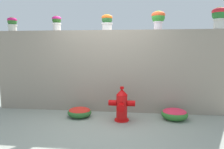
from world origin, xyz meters
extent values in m
plane|color=gray|center=(0.00, 0.00, 0.00)|extent=(24.00, 24.00, 0.00)
cube|color=gray|center=(0.00, 1.03, 0.98)|extent=(5.57, 0.30, 1.97)
cylinder|color=beige|center=(-2.42, 1.01, 2.05)|extent=(0.19, 0.19, 0.16)
cylinder|color=beige|center=(-2.42, 1.01, 2.11)|extent=(0.23, 0.23, 0.03)
sphere|color=#2D6729|center=(-2.42, 1.01, 2.21)|extent=(0.22, 0.22, 0.22)
ellipsoid|color=#CF1D65|center=(-2.42, 1.01, 2.24)|extent=(0.23, 0.23, 0.12)
cylinder|color=silver|center=(-1.26, 1.01, 2.06)|extent=(0.18, 0.18, 0.19)
cylinder|color=silver|center=(-1.26, 1.01, 2.14)|extent=(0.21, 0.21, 0.03)
sphere|color=#27541E|center=(-1.26, 1.01, 2.23)|extent=(0.21, 0.21, 0.21)
ellipsoid|color=#BE206F|center=(-1.26, 1.01, 2.26)|extent=(0.22, 0.22, 0.12)
cylinder|color=silver|center=(-0.03, 1.03, 2.05)|extent=(0.23, 0.23, 0.17)
cylinder|color=silver|center=(-0.03, 1.03, 2.12)|extent=(0.27, 0.27, 0.03)
sphere|color=#285D2C|center=(-0.03, 1.03, 2.22)|extent=(0.25, 0.25, 0.25)
ellipsoid|color=orange|center=(-0.03, 1.03, 2.27)|extent=(0.26, 0.26, 0.14)
cylinder|color=silver|center=(1.17, 1.01, 2.06)|extent=(0.19, 0.19, 0.19)
cylinder|color=silver|center=(1.17, 1.01, 2.14)|extent=(0.22, 0.22, 0.03)
sphere|color=#2E812B|center=(1.17, 1.01, 2.25)|extent=(0.30, 0.30, 0.30)
ellipsoid|color=#EA5327|center=(1.17, 1.01, 2.31)|extent=(0.31, 0.31, 0.16)
cylinder|color=beige|center=(2.50, 0.99, 2.08)|extent=(0.21, 0.21, 0.23)
cylinder|color=beige|center=(2.50, 0.99, 2.18)|extent=(0.25, 0.25, 0.03)
sphere|color=#276F2C|center=(2.50, 0.99, 2.30)|extent=(0.31, 0.31, 0.31)
ellipsoid|color=red|center=(2.50, 0.99, 2.35)|extent=(0.33, 0.33, 0.17)
cylinder|color=red|center=(0.38, 0.31, 0.01)|extent=(0.31, 0.31, 0.03)
cylinder|color=red|center=(0.38, 0.31, 0.28)|extent=(0.23, 0.23, 0.56)
cone|color=red|center=(0.38, 0.31, 0.62)|extent=(0.24, 0.24, 0.13)
cylinder|color=red|center=(0.38, 0.31, 0.71)|extent=(0.08, 0.08, 0.05)
cylinder|color=red|center=(0.18, 0.31, 0.38)|extent=(0.17, 0.12, 0.12)
cylinder|color=red|center=(0.58, 0.31, 0.38)|extent=(0.17, 0.12, 0.12)
cylinder|color=red|center=(0.38, 0.11, 0.35)|extent=(0.15, 0.18, 0.15)
ellipsoid|color=#2B612A|center=(-0.58, 0.43, 0.10)|extent=(0.54, 0.48, 0.23)
ellipsoid|color=red|center=(-0.58, 0.43, 0.15)|extent=(0.48, 0.43, 0.12)
ellipsoid|color=#30712B|center=(1.52, 0.50, 0.11)|extent=(0.56, 0.51, 0.25)
ellipsoid|color=#E22A46|center=(1.52, 0.50, 0.17)|extent=(0.51, 0.45, 0.14)
camera|label=1|loc=(0.64, -3.90, 1.54)|focal=32.71mm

